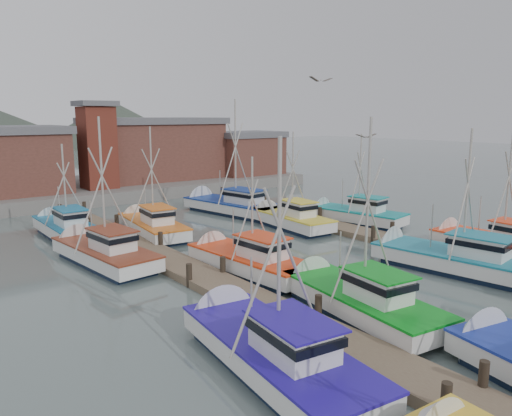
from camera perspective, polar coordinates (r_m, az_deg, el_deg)
ground at (r=26.65m, az=13.33°, el=-8.11°), size 260.00×260.00×0.00m
dock_left at (r=24.94m, az=-4.49°, el=-8.65°), size 2.30×46.00×1.50m
dock_right at (r=34.30m, az=15.51°, el=-3.64°), size 2.30×46.00×1.50m
quay at (r=56.85m, az=-16.90°, el=2.24°), size 44.00×16.00×1.20m
shed_center at (r=58.81m, az=-11.62°, el=6.75°), size 14.84×9.54×6.90m
shed_right at (r=62.03m, az=-1.13°, el=6.37°), size 8.48×6.36×5.20m
lookout_tower at (r=51.95m, az=-17.67°, el=6.94°), size 3.60×3.60×8.50m
boat_4 at (r=22.14m, az=11.01°, el=-10.06°), size 3.72×8.87×9.05m
boat_5 at (r=29.42m, az=21.11°, el=-5.38°), size 4.33×9.92×8.60m
boat_6 at (r=17.51m, az=1.21°, el=-15.63°), size 3.95×9.55×8.60m
boat_7 at (r=33.81m, az=25.35°, el=-3.67°), size 3.52×8.67×8.65m
boat_8 at (r=27.20m, az=-1.35°, el=-5.94°), size 3.26×8.63×6.99m
boat_9 at (r=37.90m, az=3.57°, el=-1.20°), size 3.18×8.38×7.88m
boat_10 at (r=30.07m, az=-17.34°, el=-4.80°), size 3.71×9.03×9.07m
boat_11 at (r=40.12m, az=10.85°, el=-0.71°), size 3.96×8.52×7.66m
boat_12 at (r=36.31m, az=-11.97°, el=-1.94°), size 3.46×8.65×8.31m
boat_13 at (r=43.37m, az=-3.08°, el=0.32°), size 4.89×10.62×10.65m
boat_14 at (r=37.29m, az=-21.02°, el=-2.10°), size 3.02×8.37×7.17m
gull_near at (r=22.13m, az=7.43°, el=14.31°), size 1.54×0.66×0.24m
gull_far at (r=25.31m, az=12.49°, el=8.00°), size 1.55×0.63×0.24m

